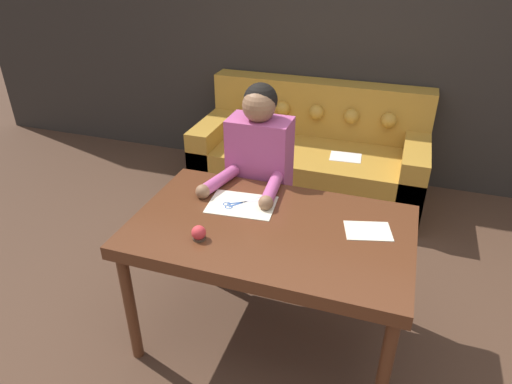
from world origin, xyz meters
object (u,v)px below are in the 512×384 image
(couch, at_px, (310,157))
(dining_table, at_px, (270,238))
(person, at_px, (259,187))
(pin_cushion, at_px, (199,233))
(scissors, at_px, (238,204))

(couch, bearing_deg, dining_table, -84.51)
(couch, distance_m, person, 1.27)
(person, xyz_separation_m, pin_cushion, (-0.05, -0.77, 0.14))
(person, distance_m, scissors, 0.42)
(dining_table, height_order, pin_cushion, pin_cushion)
(couch, relative_size, pin_cushion, 26.81)
(person, bearing_deg, pin_cushion, -93.55)
(couch, xyz_separation_m, pin_cushion, (-0.12, -1.99, 0.47))
(scissors, bearing_deg, couch, 87.99)
(dining_table, xyz_separation_m, couch, (-0.17, 1.77, -0.37))
(scissors, height_order, pin_cushion, pin_cushion)
(scissors, bearing_deg, dining_table, -31.72)
(person, relative_size, pin_cushion, 18.19)
(dining_table, relative_size, scissors, 6.28)
(couch, bearing_deg, scissors, -92.01)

